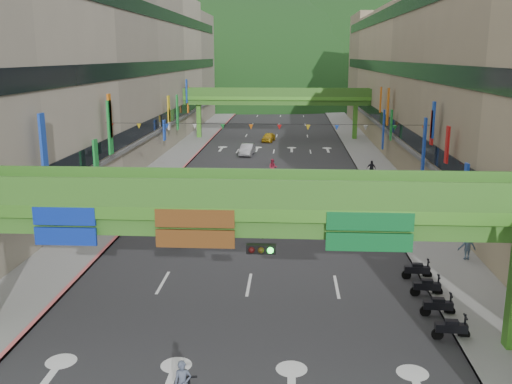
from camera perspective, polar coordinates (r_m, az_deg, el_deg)
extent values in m
cube|color=#28282B|center=(66.42, 1.69, 3.51)|extent=(18.00, 140.00, 0.02)
cube|color=gray|center=(67.64, -7.69, 3.63)|extent=(4.00, 140.00, 0.15)
cube|color=gray|center=(66.98, 11.15, 3.40)|extent=(4.00, 140.00, 0.15)
cube|color=#CC5959|center=(67.30, -6.10, 3.64)|extent=(0.20, 140.00, 0.18)
cube|color=gray|center=(66.75, 9.53, 3.45)|extent=(0.20, 140.00, 0.18)
cube|color=#9E937F|center=(68.71, -14.63, 11.39)|extent=(12.00, 95.00, 19.00)
cube|color=black|center=(67.48, -9.43, 7.09)|extent=(0.08, 90.25, 1.40)
cube|color=black|center=(67.09, -9.63, 12.18)|extent=(0.08, 90.25, 1.40)
cube|color=black|center=(67.24, -9.84, 17.30)|extent=(0.08, 90.25, 1.40)
cube|color=gray|center=(67.57, 18.39, 11.11)|extent=(12.00, 95.00, 19.00)
cube|color=black|center=(66.69, 12.98, 6.85)|extent=(0.08, 90.25, 1.40)
cube|color=black|center=(66.30, 13.26, 12.01)|extent=(0.08, 90.25, 1.40)
cube|color=black|center=(66.45, 13.55, 17.18)|extent=(0.08, 90.25, 1.40)
cube|color=#4C9E2D|center=(22.24, -1.89, -1.57)|extent=(28.00, 2.20, 0.50)
cube|color=#387223|center=(22.41, -1.87, -3.05)|extent=(28.00, 1.76, 0.70)
cube|color=#387223|center=(21.04, -2.17, -0.20)|extent=(28.00, 0.12, 1.10)
cube|color=#387223|center=(23.06, -1.66, 1.02)|extent=(28.00, 0.12, 1.10)
cube|color=navy|center=(22.93, -18.56, -3.38)|extent=(2.40, 0.12, 1.50)
cube|color=#593314|center=(21.57, -6.12, -3.78)|extent=(3.00, 0.12, 1.50)
cube|color=#0C5926|center=(21.48, 11.28, -4.05)|extent=(3.20, 0.12, 1.50)
cube|color=black|center=(21.37, 0.52, -5.71)|extent=(1.10, 0.28, 0.35)
cube|color=#4C9E2D|center=(80.61, 2.06, 9.38)|extent=(28.00, 2.20, 0.50)
cube|color=#387223|center=(80.66, 2.06, 8.96)|extent=(28.00, 1.76, 0.70)
cube|color=#4C9E2D|center=(81.94, -5.73, 7.04)|extent=(0.60, 0.60, 4.80)
cube|color=#4C9E2D|center=(81.39, 9.86, 6.87)|extent=(0.60, 0.60, 4.80)
cube|color=#387223|center=(79.52, 2.05, 9.91)|extent=(28.00, 0.12, 1.10)
cube|color=#387223|center=(81.60, 2.09, 10.00)|extent=(28.00, 0.12, 1.10)
ellipsoid|color=#1C4419|center=(176.58, -2.08, 9.75)|extent=(168.00, 140.00, 112.00)
ellipsoid|color=#1C4419|center=(197.06, 10.34, 9.94)|extent=(208.00, 176.00, 128.00)
cylinder|color=black|center=(45.74, 0.92, 6.81)|extent=(26.00, 0.03, 0.03)
cone|color=red|center=(47.98, -14.26, 6.41)|extent=(0.36, 0.36, 0.40)
cone|color=gold|center=(47.34, -11.62, 6.46)|extent=(0.36, 0.36, 0.40)
cone|color=#193FB2|center=(46.80, -8.92, 6.49)|extent=(0.36, 0.36, 0.40)
cone|color=silver|center=(46.37, -6.16, 6.51)|extent=(0.36, 0.36, 0.40)
cone|color=#198C33|center=(46.05, -3.35, 6.52)|extent=(0.36, 0.36, 0.40)
cone|color=orange|center=(45.83, -0.51, 6.51)|extent=(0.36, 0.36, 0.40)
cone|color=red|center=(45.73, 2.35, 6.48)|extent=(0.36, 0.36, 0.40)
cone|color=gold|center=(45.74, 5.22, 6.44)|extent=(0.36, 0.36, 0.40)
cone|color=#193FB2|center=(45.87, 8.07, 6.38)|extent=(0.36, 0.36, 0.40)
cone|color=silver|center=(46.10, 10.91, 6.31)|extent=(0.36, 0.36, 0.40)
cone|color=#198C33|center=(46.45, 13.70, 6.22)|extent=(0.36, 0.36, 0.40)
cone|color=orange|center=(46.90, 16.45, 6.12)|extent=(0.36, 0.36, 0.40)
cube|color=black|center=(20.17, -6.72, -17.91)|extent=(0.55, 0.17, 0.06)
imported|color=#40495B|center=(19.69, -7.34, -18.48)|extent=(0.64, 0.48, 1.57)
cube|color=black|center=(54.21, 1.69, 1.81)|extent=(0.36, 1.30, 0.35)
cube|color=black|center=(54.16, 1.69, 2.07)|extent=(0.30, 0.55, 0.18)
cube|color=black|center=(54.65, 1.71, 2.44)|extent=(0.55, 0.06, 0.06)
cylinder|color=black|center=(54.81, 1.71, 1.62)|extent=(0.10, 0.50, 0.50)
cylinder|color=black|center=(53.74, 1.66, 1.38)|extent=(0.10, 0.50, 0.50)
imported|color=maroon|center=(54.09, 1.69, 2.46)|extent=(0.81, 0.63, 1.65)
cube|color=gray|center=(36.05, -7.55, -4.35)|extent=(0.56, 1.34, 0.35)
cube|color=gray|center=(35.97, -7.56, -3.97)|extent=(0.39, 0.59, 0.18)
cube|color=gray|center=(36.42, -7.55, -3.34)|extent=(0.55, 0.15, 0.06)
cylinder|color=black|center=(36.66, -7.52, -4.54)|extent=(0.18, 0.51, 0.50)
cylinder|color=black|center=(35.62, -7.55, -5.08)|extent=(0.18, 0.51, 0.50)
imported|color=#2C323F|center=(35.84, -7.58, -3.30)|extent=(1.10, 0.60, 1.79)
cube|color=maroon|center=(45.80, -2.95, -0.39)|extent=(0.48, 1.33, 0.35)
cube|color=maroon|center=(45.74, -2.95, -0.08)|extent=(0.35, 0.58, 0.18)
cube|color=maroon|center=(46.21, -2.95, 0.38)|extent=(0.55, 0.11, 0.06)
cylinder|color=black|center=(46.40, -2.94, -0.58)|extent=(0.15, 0.51, 0.50)
cylinder|color=black|center=(45.34, -2.95, -0.92)|extent=(0.15, 0.51, 0.50)
imported|color=#38383D|center=(45.66, -2.96, 0.35)|extent=(0.83, 0.59, 1.61)
cube|color=black|center=(25.57, 18.94, -12.71)|extent=(1.32, 0.42, 0.35)
cube|color=black|center=(25.46, 18.98, -12.21)|extent=(0.56, 0.33, 0.18)
cube|color=black|center=(25.54, 20.22, -11.62)|extent=(0.09, 0.55, 0.06)
cylinder|color=black|center=(25.87, 20.07, -13.23)|extent=(0.50, 0.13, 0.50)
cylinder|color=black|center=(25.54, 17.68, -13.40)|extent=(0.50, 0.13, 0.50)
cube|color=black|center=(27.49, 17.74, -10.72)|extent=(1.32, 0.42, 0.35)
cube|color=black|center=(27.39, 17.77, -10.24)|extent=(0.56, 0.33, 0.18)
cube|color=black|center=(27.46, 18.92, -9.71)|extent=(0.09, 0.55, 0.06)
cylinder|color=black|center=(27.78, 18.80, -11.23)|extent=(0.50, 0.13, 0.50)
cylinder|color=black|center=(27.46, 16.57, -11.35)|extent=(0.50, 0.13, 0.50)
cube|color=black|center=(29.45, 16.71, -8.99)|extent=(1.32, 0.42, 0.35)
cube|color=black|center=(29.36, 16.74, -8.54)|extent=(0.56, 0.33, 0.18)
cube|color=black|center=(29.43, 17.81, -8.04)|extent=(0.09, 0.55, 0.06)
cylinder|color=black|center=(29.72, 17.70, -9.48)|extent=(0.50, 0.13, 0.50)
cylinder|color=black|center=(29.42, 15.62, -9.57)|extent=(0.50, 0.13, 0.50)
cube|color=black|center=(31.45, 15.81, -7.47)|extent=(1.32, 0.42, 0.35)
cube|color=black|center=(31.36, 15.84, -7.05)|extent=(0.56, 0.33, 0.18)
cube|color=black|center=(31.42, 16.85, -6.59)|extent=(0.09, 0.55, 0.06)
cylinder|color=black|center=(31.70, 16.75, -7.95)|extent=(0.50, 0.13, 0.50)
cylinder|color=black|center=(31.41, 14.80, -8.01)|extent=(0.50, 0.13, 0.50)
imported|color=#AAABB1|center=(67.58, -0.88, 4.25)|extent=(1.80, 4.17, 1.34)
imported|color=gold|center=(78.36, 1.27, 5.49)|extent=(1.98, 3.76, 1.22)
imported|color=red|center=(40.88, 14.32, -2.07)|extent=(0.85, 0.67, 1.70)
imported|color=black|center=(55.65, 11.45, 2.13)|extent=(1.03, 0.79, 1.63)
imported|color=#3E5266|center=(34.85, 20.35, -5.30)|extent=(0.80, 0.57, 1.61)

